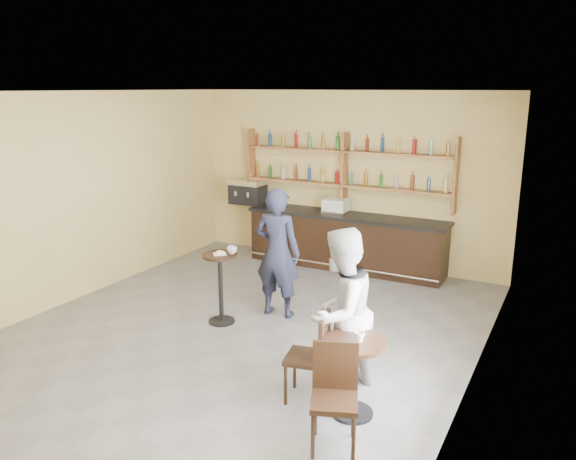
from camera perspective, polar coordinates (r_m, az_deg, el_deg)
The scene contains 23 objects.
floor at distance 7.94m, azimuth -4.05°, elevation -9.88°, with size 7.00×7.00×0.00m, color slate.
ceiling at distance 7.24m, azimuth -4.51°, elevation 13.88°, with size 7.00×7.00×0.00m, color white.
wall_back at distance 10.50m, azimuth 6.00°, elevation 5.20°, with size 7.00×7.00×0.00m, color #DEC67E.
wall_front at distance 4.96m, azimuth -26.47°, elevation -6.68°, with size 7.00×7.00×0.00m, color #DEC67E.
wall_left at distance 9.35m, azimuth -20.04°, elevation 3.29°, with size 7.00×7.00×0.00m, color #DEC67E.
wall_right at distance 6.40m, azimuth 19.13°, elevation -1.45°, with size 7.00×7.00×0.00m, color #DEC67E.
window_pane at distance 5.23m, azimuth 17.00°, elevation -3.58°, with size 2.00×2.00×0.00m, color white.
window_frame at distance 5.23m, azimuth 16.93°, elevation -3.57°, with size 0.04×1.70×2.10m, color black, non-canonical shape.
shelf_unit at distance 10.35m, azimuth 5.75°, elevation 6.25°, with size 4.00×0.26×1.40m, color brown, non-canonical shape.
liquor_bottles at distance 10.33m, azimuth 5.78°, elevation 7.19°, with size 3.68×0.10×1.00m, color #8C5919, non-canonical shape.
bar_counter at distance 10.36m, azimuth 5.88°, elevation -1.13°, with size 3.72×0.73×1.01m, color black, non-canonical shape.
espresso_machine at distance 11.13m, azimuth -4.11°, elevation 3.90°, with size 0.66×0.43×0.47m, color black, non-canonical shape.
pastry_case at distance 10.29m, azimuth 4.90°, elevation 2.44°, with size 0.44×0.36×0.27m, color silver, non-canonical shape.
pedestal_table at distance 7.97m, azimuth -6.85°, elevation -5.93°, with size 0.49×0.49×1.01m, color black, non-canonical shape.
napkin at distance 7.81m, azimuth -6.96°, elevation -2.43°, with size 0.17×0.17×0.00m, color white.
donut at distance 7.79m, azimuth -6.95°, elevation -2.30°, with size 0.12×0.12×0.04m, color tan.
cup_pedestal at distance 7.80m, azimuth -5.71°, elevation -2.04°, with size 0.13×0.13×0.10m, color white.
man_main at distance 8.05m, azimuth -1.07°, elevation -2.32°, with size 0.69×0.45×1.89m, color black.
cafe_table at distance 5.88m, azimuth 6.65°, elevation -14.68°, with size 0.65×0.65×0.82m, color black, non-canonical shape.
cup_cafe at distance 5.66m, azimuth 7.26°, elevation -10.72°, with size 0.11×0.11×0.10m, color white.
chair_west at distance 6.08m, azimuth 1.90°, elevation -12.72°, with size 0.42×0.42×0.98m, color black, non-canonical shape.
chair_south at distance 5.34m, azimuth 4.72°, elevation -16.85°, with size 0.42×0.42×0.98m, color black, non-canonical shape.
patron_second at distance 6.05m, azimuth 5.29°, elevation -8.36°, with size 0.90×0.70×1.85m, color #A5A7AB.
Camera 1 is at (3.88, -6.12, 3.25)m, focal length 35.00 mm.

